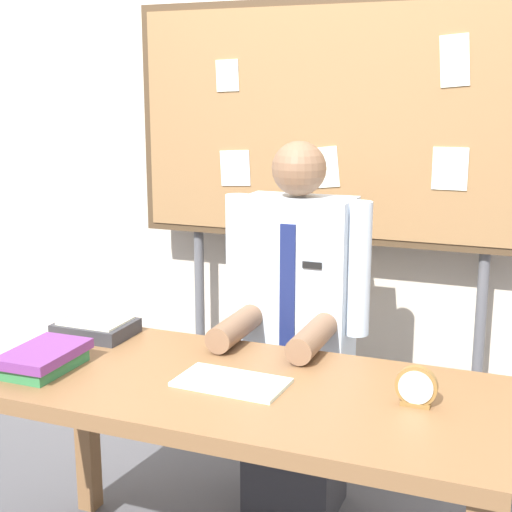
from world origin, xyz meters
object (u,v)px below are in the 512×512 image
Objects in this scene: desk at (234,412)px; open_notebook at (231,382)px; bulletin_board at (332,130)px; book_stack at (43,359)px; paper_tray at (96,328)px; desk_clock at (416,388)px; person at (296,348)px.

open_notebook is (-0.00, -0.02, 0.10)m from desk.
book_stack is (-0.59, -1.13, -0.66)m from bulletin_board.
paper_tray is at bearing 161.20° from desk.
desk_clock is at bearing 2.87° from desk.
book_stack reaches higher than desk.
person is 5.07× the size of book_stack.
person reaches higher than book_stack.
person is 0.89m from bulletin_board.
open_notebook is 2.80× the size of desk_clock.
book_stack is at bearing -117.63° from bulletin_board.
bulletin_board is at bearing 62.37° from book_stack.
open_notebook is (0.59, 0.11, -0.03)m from book_stack.
open_notebook is at bearing -20.49° from paper_tray.
desk is at bearing -177.13° from desk_clock.
paper_tray is at bearing 96.06° from book_stack.
desk is at bearing 83.12° from open_notebook.
open_notebook is 0.67m from paper_tray.
desk is at bearing -90.00° from person.
desk_clock is at bearing -45.96° from person.
desk is 0.68m from paper_tray.
person is at bearing -90.02° from bulletin_board.
bulletin_board is at bearing 89.98° from person.
desk_clock is (1.13, 0.16, 0.02)m from book_stack.
desk_clock reaches higher than open_notebook.
desk_clock is at bearing 4.98° from open_notebook.
person reaches higher than desk.
person is 5.51× the size of paper_tray.
desk is 0.62m from book_stack.
book_stack is at bearing -129.83° from person.
person is at bearing 89.77° from open_notebook.
bulletin_board is 7.54× the size of paper_tray.
bulletin_board is 16.80× the size of desk_clock.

